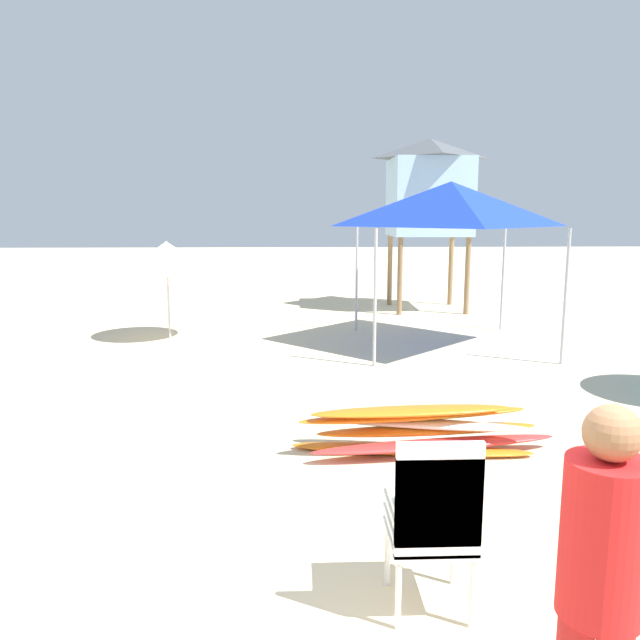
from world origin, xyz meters
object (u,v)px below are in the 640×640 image
object	(u,v)px
beach_umbrella_mid	(167,257)
lifeguard_near_right	(600,580)
stacked_plastic_chairs	(433,511)
surfboard_pile	(420,430)
lifeguard_tower	(429,187)
popup_canopy	(451,204)

from	to	relation	value
beach_umbrella_mid	lifeguard_near_right	bearing A→B (deg)	-69.43
beach_umbrella_mid	stacked_plastic_chairs	bearing A→B (deg)	-69.21
surfboard_pile	lifeguard_tower	world-z (taller)	lifeguard_tower
popup_canopy	lifeguard_near_right	bearing A→B (deg)	-99.80
popup_canopy	lifeguard_tower	world-z (taller)	lifeguard_tower
surfboard_pile	popup_canopy	distance (m)	5.65
stacked_plastic_chairs	lifeguard_tower	size ratio (longest dim) A/B	0.28
surfboard_pile	lifeguard_near_right	world-z (taller)	lifeguard_near_right
popup_canopy	stacked_plastic_chairs	bearing A→B (deg)	-104.08
beach_umbrella_mid	popup_canopy	bearing A→B (deg)	-9.15
lifeguard_near_right	popup_canopy	world-z (taller)	popup_canopy
surfboard_pile	popup_canopy	bearing A→B (deg)	73.78
surfboard_pile	lifeguard_tower	bearing A→B (deg)	77.98
stacked_plastic_chairs	lifeguard_tower	bearing A→B (deg)	78.48
lifeguard_near_right	beach_umbrella_mid	distance (m)	10.10
lifeguard_tower	lifeguard_near_right	bearing A→B (deg)	-98.83
lifeguard_tower	beach_umbrella_mid	bearing A→B (deg)	-148.67
lifeguard_tower	stacked_plastic_chairs	bearing A→B (deg)	-101.52
lifeguard_near_right	lifeguard_tower	size ratio (longest dim) A/B	0.40
lifeguard_near_right	popup_canopy	xyz separation A→B (m)	(1.49, 8.63, 1.54)
surfboard_pile	beach_umbrella_mid	bearing A→B (deg)	121.73
stacked_plastic_chairs	popup_canopy	size ratio (longest dim) A/B	0.37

